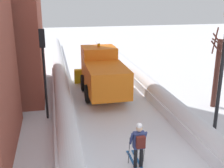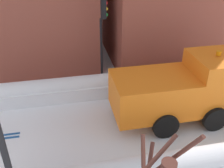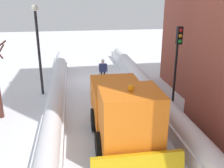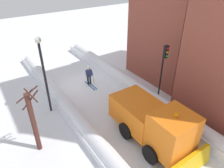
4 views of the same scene
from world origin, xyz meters
name	(u,v)px [view 3 (image 3 of 4)]	position (x,y,z in m)	size (l,w,h in m)	color
ground_plane	(124,163)	(0.00, 10.00, 0.00)	(80.00, 80.00, 0.00)	white
snowbank_left	(195,145)	(-2.86, 10.00, 0.51)	(1.10, 36.00, 1.13)	white
snowbank_right	(47,161)	(2.86, 10.00, 0.42)	(1.10, 36.00, 0.99)	white
plow_truck	(123,111)	(-0.23, 8.42, 1.48)	(3.20, 5.98, 3.12)	orange
skier	(103,69)	(-0.38, 0.28, 1.00)	(0.62, 1.80, 1.81)	black
traffic_light_pole	(178,53)	(-3.72, 5.60, 3.23)	(0.28, 0.42, 4.62)	black
street_lamp	(38,40)	(3.82, 2.01, 3.53)	(0.40, 0.40, 5.63)	black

